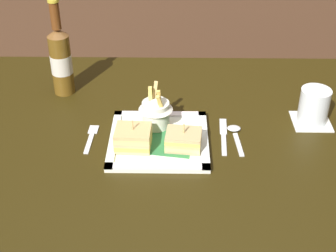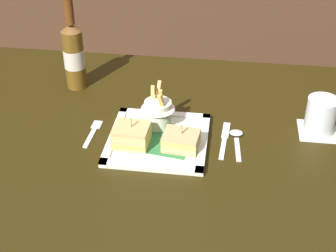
{
  "view_description": "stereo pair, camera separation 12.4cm",
  "coord_description": "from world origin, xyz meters",
  "px_view_note": "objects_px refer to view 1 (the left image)",
  "views": [
    {
      "loc": [
        -0.01,
        -1.05,
        1.46
      ],
      "look_at": [
        -0.02,
        -0.01,
        0.77
      ],
      "focal_mm": 53.14,
      "sensor_mm": 36.0,
      "label": 1
    },
    {
      "loc": [
        0.12,
        -1.04,
        1.46
      ],
      "look_at": [
        -0.02,
        -0.01,
        0.77
      ],
      "focal_mm": 53.14,
      "sensor_mm": 36.0,
      "label": 2
    }
  ],
  "objects_px": {
    "dining_table": "(177,163)",
    "fork": "(91,137)",
    "spoon": "(235,132)",
    "square_plate": "(159,140)",
    "sandwich_half_right": "(184,140)",
    "knife": "(223,135)",
    "beer_bottle": "(61,59)",
    "sandwich_half_left": "(133,138)",
    "fries_cup": "(156,110)",
    "water_glass": "(314,108)"
  },
  "relations": [
    {
      "from": "dining_table",
      "to": "fork",
      "type": "xyz_separation_m",
      "value": [
        -0.22,
        -0.01,
        0.09
      ]
    },
    {
      "from": "fork",
      "to": "spoon",
      "type": "xyz_separation_m",
      "value": [
        0.37,
        0.02,
        0.0
      ]
    },
    {
      "from": "dining_table",
      "to": "square_plate",
      "type": "xyz_separation_m",
      "value": [
        -0.05,
        -0.03,
        0.1
      ]
    },
    {
      "from": "sandwich_half_right",
      "to": "knife",
      "type": "distance_m",
      "value": 0.13
    },
    {
      "from": "dining_table",
      "to": "sandwich_half_right",
      "type": "xyz_separation_m",
      "value": [
        0.02,
        -0.06,
        0.12
      ]
    },
    {
      "from": "dining_table",
      "to": "beer_bottle",
      "type": "relative_size",
      "value": 4.8
    },
    {
      "from": "sandwich_half_left",
      "to": "fork",
      "type": "xyz_separation_m",
      "value": [
        -0.11,
        0.05,
        -0.03
      ]
    },
    {
      "from": "sandwich_half_left",
      "to": "dining_table",
      "type": "bearing_deg",
      "value": 30.0
    },
    {
      "from": "sandwich_half_right",
      "to": "spoon",
      "type": "relative_size",
      "value": 0.71
    },
    {
      "from": "sandwich_half_left",
      "to": "fries_cup",
      "type": "distance_m",
      "value": 0.11
    },
    {
      "from": "square_plate",
      "to": "spoon",
      "type": "distance_m",
      "value": 0.2
    },
    {
      "from": "spoon",
      "to": "sandwich_half_right",
      "type": "bearing_deg",
      "value": -151.79
    },
    {
      "from": "square_plate",
      "to": "sandwich_half_left",
      "type": "height_order",
      "value": "sandwich_half_left"
    },
    {
      "from": "dining_table",
      "to": "sandwich_half_left",
      "type": "relative_size",
      "value": 15.12
    },
    {
      "from": "sandwich_half_left",
      "to": "spoon",
      "type": "height_order",
      "value": "sandwich_half_left"
    },
    {
      "from": "dining_table",
      "to": "spoon",
      "type": "bearing_deg",
      "value": 3.96
    },
    {
      "from": "water_glass",
      "to": "fork",
      "type": "relative_size",
      "value": 0.77
    },
    {
      "from": "dining_table",
      "to": "fork",
      "type": "relative_size",
      "value": 10.98
    },
    {
      "from": "dining_table",
      "to": "water_glass",
      "type": "xyz_separation_m",
      "value": [
        0.36,
        0.07,
        0.14
      ]
    },
    {
      "from": "knife",
      "to": "spoon",
      "type": "height_order",
      "value": "spoon"
    },
    {
      "from": "dining_table",
      "to": "beer_bottle",
      "type": "bearing_deg",
      "value": 146.02
    },
    {
      "from": "sandwich_half_right",
      "to": "water_glass",
      "type": "distance_m",
      "value": 0.37
    },
    {
      "from": "sandwich_half_right",
      "to": "fork",
      "type": "height_order",
      "value": "sandwich_half_right"
    },
    {
      "from": "water_glass",
      "to": "beer_bottle",
      "type": "bearing_deg",
      "value": 167.48
    },
    {
      "from": "sandwich_half_right",
      "to": "fries_cup",
      "type": "relative_size",
      "value": 0.78
    },
    {
      "from": "square_plate",
      "to": "fork",
      "type": "relative_size",
      "value": 2.0
    },
    {
      "from": "square_plate",
      "to": "fries_cup",
      "type": "height_order",
      "value": "fries_cup"
    },
    {
      "from": "fries_cup",
      "to": "knife",
      "type": "height_order",
      "value": "fries_cup"
    },
    {
      "from": "beer_bottle",
      "to": "knife",
      "type": "height_order",
      "value": "beer_bottle"
    },
    {
      "from": "knife",
      "to": "spoon",
      "type": "bearing_deg",
      "value": 10.32
    },
    {
      "from": "square_plate",
      "to": "sandwich_half_right",
      "type": "height_order",
      "value": "sandwich_half_right"
    },
    {
      "from": "dining_table",
      "to": "fries_cup",
      "type": "height_order",
      "value": "fries_cup"
    },
    {
      "from": "sandwich_half_right",
      "to": "spoon",
      "type": "height_order",
      "value": "sandwich_half_right"
    },
    {
      "from": "square_plate",
      "to": "fries_cup",
      "type": "distance_m",
      "value": 0.08
    },
    {
      "from": "sandwich_half_left",
      "to": "sandwich_half_right",
      "type": "relative_size",
      "value": 0.97
    },
    {
      "from": "square_plate",
      "to": "spoon",
      "type": "bearing_deg",
      "value": 11.62
    },
    {
      "from": "knife",
      "to": "fork",
      "type": "bearing_deg",
      "value": -177.32
    },
    {
      "from": "square_plate",
      "to": "beer_bottle",
      "type": "bearing_deg",
      "value": 138.44
    },
    {
      "from": "dining_table",
      "to": "square_plate",
      "type": "bearing_deg",
      "value": -146.8
    },
    {
      "from": "beer_bottle",
      "to": "spoon",
      "type": "distance_m",
      "value": 0.54
    },
    {
      "from": "sandwich_half_left",
      "to": "fries_cup",
      "type": "xyz_separation_m",
      "value": [
        0.05,
        0.09,
        0.02
      ]
    },
    {
      "from": "sandwich_half_left",
      "to": "knife",
      "type": "distance_m",
      "value": 0.24
    },
    {
      "from": "fries_cup",
      "to": "spoon",
      "type": "xyz_separation_m",
      "value": [
        0.21,
        -0.02,
        -0.05
      ]
    },
    {
      "from": "sandwich_half_left",
      "to": "knife",
      "type": "xyz_separation_m",
      "value": [
        0.23,
        0.07,
        -0.03
      ]
    },
    {
      "from": "spoon",
      "to": "knife",
      "type": "bearing_deg",
      "value": -169.68
    },
    {
      "from": "fork",
      "to": "square_plate",
      "type": "bearing_deg",
      "value": -6.17
    },
    {
      "from": "water_glass",
      "to": "sandwich_half_right",
      "type": "bearing_deg",
      "value": -159.08
    },
    {
      "from": "dining_table",
      "to": "sandwich_half_left",
      "type": "height_order",
      "value": "sandwich_half_left"
    },
    {
      "from": "dining_table",
      "to": "sandwich_half_left",
      "type": "distance_m",
      "value": 0.18
    },
    {
      "from": "fries_cup",
      "to": "water_glass",
      "type": "bearing_deg",
      "value": 5.4
    }
  ]
}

